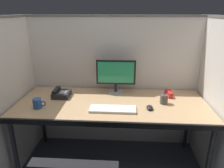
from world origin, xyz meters
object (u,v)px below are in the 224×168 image
(red_stapler, at_px, (169,94))
(coffee_mug, at_px, (38,103))
(pen_cup, at_px, (164,99))
(keyboard_main, at_px, (113,109))
(desk_phone, at_px, (61,94))
(monitor_center, at_px, (116,74))
(desk, at_px, (112,107))
(computer_mouse, at_px, (150,108))

(red_stapler, relative_size, coffee_mug, 1.19)
(coffee_mug, relative_size, pen_cup, 0.83)
(keyboard_main, distance_m, desk_phone, 0.64)
(monitor_center, distance_m, coffee_mug, 0.86)
(red_stapler, bearing_deg, keyboard_main, -147.41)
(monitor_center, xyz_separation_m, coffee_mug, (-0.72, -0.44, -0.17))
(pen_cup, bearing_deg, desk_phone, 174.23)
(desk, relative_size, computer_mouse, 19.79)
(keyboard_main, height_order, computer_mouse, computer_mouse)
(computer_mouse, relative_size, coffee_mug, 0.76)
(desk, height_order, computer_mouse, computer_mouse)
(computer_mouse, distance_m, desk_phone, 0.95)
(red_stapler, height_order, coffee_mug, coffee_mug)
(desk_phone, distance_m, pen_cup, 1.08)
(computer_mouse, xyz_separation_m, red_stapler, (0.25, 0.33, 0.01))
(desk, relative_size, desk_phone, 10.00)
(desk_phone, bearing_deg, coffee_mug, -115.71)
(monitor_center, xyz_separation_m, pen_cup, (0.49, -0.26, -0.17))
(computer_mouse, xyz_separation_m, coffee_mug, (-1.06, -0.04, 0.03))
(monitor_center, relative_size, pen_cup, 2.82)
(desk, xyz_separation_m, pen_cup, (0.52, 0.02, 0.10))
(computer_mouse, bearing_deg, desk_phone, 165.18)
(coffee_mug, bearing_deg, monitor_center, 31.57)
(keyboard_main, relative_size, red_stapler, 2.87)
(keyboard_main, xyz_separation_m, pen_cup, (0.50, 0.18, 0.04))
(pen_cup, bearing_deg, keyboard_main, -160.17)
(red_stapler, distance_m, pen_cup, 0.22)
(keyboard_main, xyz_separation_m, coffee_mug, (-0.71, 0.00, 0.04))
(desk_phone, distance_m, coffee_mug, 0.32)
(desk, distance_m, red_stapler, 0.65)
(desk, relative_size, coffee_mug, 15.08)
(monitor_center, height_order, coffee_mug, monitor_center)
(monitor_center, distance_m, computer_mouse, 0.56)
(desk_phone, bearing_deg, pen_cup, -5.77)
(monitor_center, distance_m, pen_cup, 0.58)
(desk, xyz_separation_m, monitor_center, (0.03, 0.28, 0.27))
(computer_mouse, xyz_separation_m, desk_phone, (-0.92, 0.24, 0.02))
(monitor_center, relative_size, coffee_mug, 3.41)
(desk, distance_m, coffee_mug, 0.71)
(monitor_center, relative_size, computer_mouse, 4.48)
(keyboard_main, height_order, desk_phone, desk_phone)
(monitor_center, bearing_deg, desk, -95.66)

